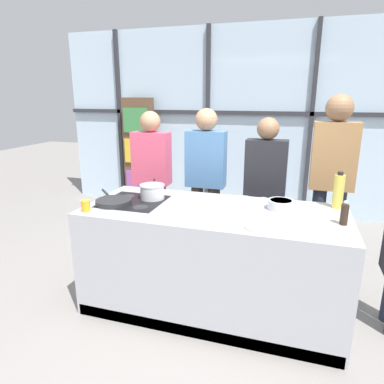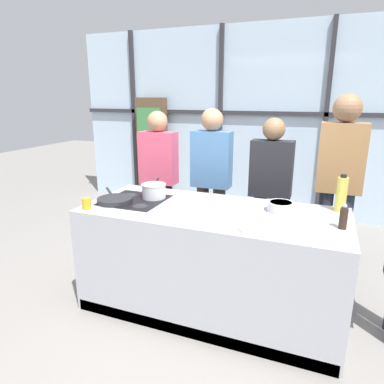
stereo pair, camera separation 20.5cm
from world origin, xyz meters
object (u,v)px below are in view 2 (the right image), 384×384
at_px(spectator_center_right, 270,186).
at_px(spectator_far_right, 339,176).
at_px(spectator_center_left, 211,176).
at_px(juice_glass_near, 86,204).
at_px(oil_bottle, 341,194).
at_px(frying_pan, 115,200).
at_px(pepper_grinder, 343,218).
at_px(white_plate, 257,229).
at_px(spectator_far_left, 159,173).
at_px(mixing_bowl, 281,206).
at_px(saucepan, 154,190).

xyz_separation_m(spectator_center_right, spectator_far_right, (0.64, 0.00, 0.15)).
height_order(spectator_center_left, spectator_center_right, spectator_center_left).
distance_m(spectator_center_left, juice_glass_near, 1.44).
bearing_deg(juice_glass_near, oil_bottle, 19.87).
height_order(spectator_center_right, juice_glass_near, spectator_center_right).
xyz_separation_m(frying_pan, pepper_grinder, (1.82, 0.06, 0.06)).
bearing_deg(white_plate, spectator_center_left, 121.16).
height_order(white_plate, juice_glass_near, juice_glass_near).
relative_size(white_plate, juice_glass_near, 2.80).
bearing_deg(spectator_far_left, mixing_bowl, 152.41).
distance_m(spectator_far_left, spectator_far_right, 1.91).
relative_size(pepper_grinder, juice_glass_near, 1.99).
relative_size(spectator_center_left, spectator_far_right, 0.92).
xyz_separation_m(spectator_center_left, spectator_far_right, (1.27, -0.00, 0.10)).
distance_m(spectator_far_left, frying_pan, 1.05).
xyz_separation_m(spectator_far_left, white_plate, (1.38, -1.23, -0.02)).
bearing_deg(oil_bottle, saucepan, -172.31).
xyz_separation_m(saucepan, white_plate, (1.02, -0.42, -0.06)).
distance_m(frying_pan, juice_glass_near, 0.26).
bearing_deg(pepper_grinder, frying_pan, -178.11).
bearing_deg(pepper_grinder, juice_glass_near, -171.25).
bearing_deg(mixing_bowl, spectator_far_right, 60.56).
bearing_deg(spectator_far_left, spectator_far_right, -180.00).
relative_size(spectator_center_right, juice_glass_near, 17.48).
bearing_deg(spectator_far_right, spectator_center_left, -0.00).
xyz_separation_m(spectator_far_left, juice_glass_near, (-0.01, -1.29, 0.02)).
relative_size(saucepan, white_plate, 1.57).
xyz_separation_m(spectator_far_left, spectator_far_right, (1.91, -0.00, 0.13)).
bearing_deg(mixing_bowl, saucepan, -178.38).
xyz_separation_m(frying_pan, white_plate, (1.27, -0.18, -0.02)).
distance_m(saucepan, pepper_grinder, 1.58).
distance_m(white_plate, juice_glass_near, 1.39).
distance_m(spectator_center_left, saucepan, 0.85).
xyz_separation_m(spectator_center_left, mixing_bowl, (0.84, -0.77, -0.01)).
height_order(saucepan, juice_glass_near, saucepan).
xyz_separation_m(saucepan, pepper_grinder, (1.57, -0.19, 0.01)).
bearing_deg(oil_bottle, white_plate, -130.21).
height_order(spectator_center_right, pepper_grinder, spectator_center_right).
xyz_separation_m(spectator_center_left, saucepan, (-0.28, -0.80, 0.01)).
bearing_deg(frying_pan, mixing_bowl, 11.48).
xyz_separation_m(spectator_far_right, frying_pan, (-1.80, -1.05, -0.13)).
relative_size(spectator_center_left, saucepan, 4.19).
height_order(spectator_far_left, spectator_center_right, spectator_far_left).
relative_size(spectator_far_left, mixing_bowl, 7.74).
xyz_separation_m(spectator_center_right, frying_pan, (-1.17, -1.05, 0.02)).
height_order(spectator_far_right, mixing_bowl, spectator_far_right).
distance_m(spectator_center_left, spectator_far_right, 1.28).
bearing_deg(juice_glass_near, saucepan, 53.06).
xyz_separation_m(spectator_far_right, white_plate, (-0.53, -1.23, -0.15)).
distance_m(spectator_far_right, white_plate, 1.35).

